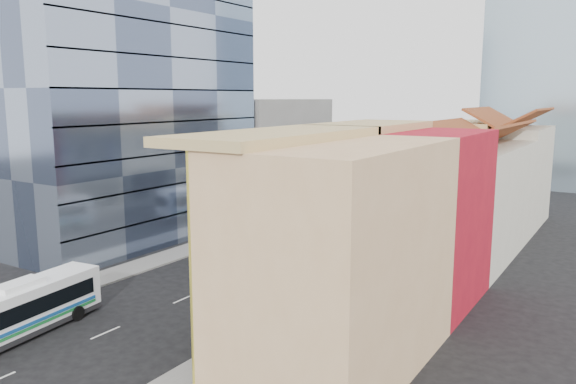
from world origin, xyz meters
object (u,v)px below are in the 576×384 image
Objects in this scene: shophouse_tan at (340,257)px; office_tower at (129,90)px; bus_left_far at (306,211)px; bus_left_near at (21,309)px; bus_right at (285,263)px; sedan_left at (46,305)px.

shophouse_tan is 0.47× the size of office_tower.
shophouse_tan reaches higher than bus_left_far.
bus_right reaches higher than bus_left_near.
bus_left_near is at bearing -58.00° from office_tower.
shophouse_tan is at bearing 14.36° from bus_left_near.
bus_right is (21.78, -5.04, -13.09)m from office_tower.
bus_left_far is at bearing 82.88° from bus_left_near.
office_tower reaches higher than bus_left_near.
office_tower is 28.06m from bus_left_near.
shophouse_tan is 35.19m from office_tower.
shophouse_tan is at bearing -5.12° from sedan_left.
bus_right is (8.55, -17.62, -0.09)m from bus_left_far.
shophouse_tan is 1.31× the size of bus_left_near.
sedan_left is at bearing -167.74° from shophouse_tan.
bus_left_far is at bearing 97.19° from bus_right.
bus_left_near reaches higher than sedan_left.
shophouse_tan is 1.18× the size of bus_right.
sedan_left is (-1.73, -30.82, -1.26)m from bus_left_far.
office_tower is 22.42m from bus_left_far.
bus_left_far is (13.23, 12.58, -13.01)m from office_tower.
shophouse_tan is at bearing -24.30° from office_tower.
sedan_left is (-1.60, 2.72, -0.99)m from bus_left_near.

